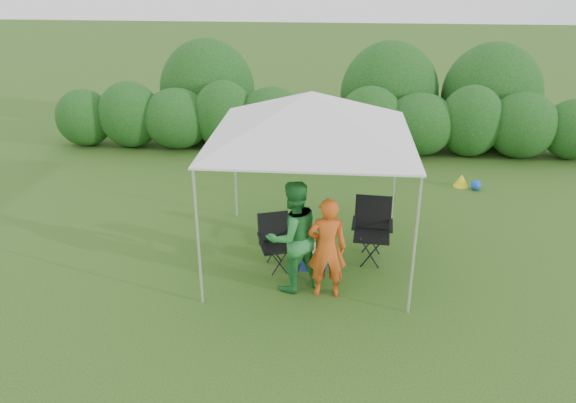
# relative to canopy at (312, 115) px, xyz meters

# --- Properties ---
(ground) EXTENTS (70.00, 70.00, 0.00)m
(ground) POSITION_rel_canopy_xyz_m (0.00, -0.50, -2.46)
(ground) COLOR #385F1E
(hedge) EXTENTS (13.93, 1.53, 1.80)m
(hedge) POSITION_rel_canopy_xyz_m (0.00, 5.50, -1.64)
(hedge) COLOR #20531A
(hedge) RESTS_ON ground
(canopy) EXTENTS (3.10, 3.10, 2.83)m
(canopy) POSITION_rel_canopy_xyz_m (0.00, 0.00, 0.00)
(canopy) COLOR silver
(canopy) RESTS_ON ground
(chair_right) EXTENTS (0.70, 0.64, 1.06)m
(chair_right) POSITION_rel_canopy_xyz_m (1.04, 0.06, -1.86)
(chair_right) COLOR black
(chair_right) RESTS_ON ground
(chair_left) EXTENTS (0.66, 0.63, 0.90)m
(chair_left) POSITION_rel_canopy_xyz_m (-0.54, -0.35, -1.96)
(chair_left) COLOR black
(chair_left) RESTS_ON ground
(man) EXTENTS (0.60, 0.42, 1.58)m
(man) POSITION_rel_canopy_xyz_m (0.31, -1.13, -1.67)
(man) COLOR #D95218
(man) RESTS_ON ground
(woman) EXTENTS (1.08, 1.02, 1.75)m
(woman) POSITION_rel_canopy_xyz_m (-0.20, -0.98, -1.59)
(woman) COLOR #2A8239
(woman) RESTS_ON ground
(cooler) EXTENTS (0.48, 0.37, 0.37)m
(cooler) POSITION_rel_canopy_xyz_m (0.09, -0.37, -2.27)
(cooler) COLOR navy
(cooler) RESTS_ON ground
(bottle) EXTENTS (0.06, 0.06, 0.23)m
(bottle) POSITION_rel_canopy_xyz_m (0.15, -0.41, -1.97)
(bottle) COLOR #592D0C
(bottle) RESTS_ON cooler
(lawn_toy) EXTENTS (0.56, 0.46, 0.28)m
(lawn_toy) POSITION_rel_canopy_xyz_m (3.25, 3.35, -2.33)
(lawn_toy) COLOR yellow
(lawn_toy) RESTS_ON ground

